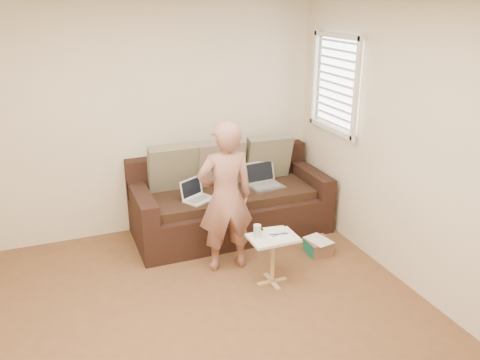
{
  "coord_description": "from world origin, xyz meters",
  "views": [
    {
      "loc": [
        -0.97,
        -3.08,
        2.6
      ],
      "look_at": [
        0.8,
        1.4,
        0.78
      ],
      "focal_mm": 36.79,
      "sensor_mm": 36.0,
      "label": 1
    }
  ],
  "objects_px": {
    "side_table": "(273,260)",
    "drinking_glass": "(257,231)",
    "sofa": "(231,198)",
    "laptop_white": "(199,200)",
    "laptop_silver": "(266,187)",
    "person": "(225,197)",
    "striped_box": "(318,247)"
  },
  "relations": [
    {
      "from": "laptop_silver",
      "to": "person",
      "type": "xyz_separation_m",
      "value": [
        -0.74,
        -0.66,
        0.24
      ]
    },
    {
      "from": "drinking_glass",
      "to": "striped_box",
      "type": "distance_m",
      "value": 1.0
    },
    {
      "from": "person",
      "to": "drinking_glass",
      "type": "height_order",
      "value": "person"
    },
    {
      "from": "laptop_white",
      "to": "striped_box",
      "type": "distance_m",
      "value": 1.37
    },
    {
      "from": "person",
      "to": "striped_box",
      "type": "height_order",
      "value": "person"
    },
    {
      "from": "striped_box",
      "to": "sofa",
      "type": "bearing_deg",
      "value": 129.4
    },
    {
      "from": "laptop_silver",
      "to": "person",
      "type": "distance_m",
      "value": 1.02
    },
    {
      "from": "laptop_white",
      "to": "striped_box",
      "type": "xyz_separation_m",
      "value": [
        1.1,
        -0.68,
        -0.44
      ]
    },
    {
      "from": "laptop_white",
      "to": "striped_box",
      "type": "bearing_deg",
      "value": -61.68
    },
    {
      "from": "sofa",
      "to": "laptop_white",
      "type": "relative_size",
      "value": 7.1
    },
    {
      "from": "laptop_white",
      "to": "side_table",
      "type": "distance_m",
      "value": 1.13
    },
    {
      "from": "side_table",
      "to": "drinking_glass",
      "type": "xyz_separation_m",
      "value": [
        -0.14,
        0.06,
        0.31
      ]
    },
    {
      "from": "person",
      "to": "sofa",
      "type": "bearing_deg",
      "value": -110.59
    },
    {
      "from": "side_table",
      "to": "striped_box",
      "type": "height_order",
      "value": "side_table"
    },
    {
      "from": "laptop_white",
      "to": "striped_box",
      "type": "relative_size",
      "value": 1.21
    },
    {
      "from": "side_table",
      "to": "striped_box",
      "type": "relative_size",
      "value": 1.91
    },
    {
      "from": "striped_box",
      "to": "side_table",
      "type": "bearing_deg",
      "value": -154.37
    },
    {
      "from": "sofa",
      "to": "side_table",
      "type": "distance_m",
      "value": 1.18
    },
    {
      "from": "drinking_glass",
      "to": "striped_box",
      "type": "height_order",
      "value": "drinking_glass"
    },
    {
      "from": "laptop_white",
      "to": "drinking_glass",
      "type": "relative_size",
      "value": 2.58
    },
    {
      "from": "sofa",
      "to": "side_table",
      "type": "xyz_separation_m",
      "value": [
        -0.02,
        -1.17,
        -0.18
      ]
    },
    {
      "from": "side_table",
      "to": "drinking_glass",
      "type": "relative_size",
      "value": 4.09
    },
    {
      "from": "laptop_white",
      "to": "side_table",
      "type": "relative_size",
      "value": 0.63
    },
    {
      "from": "side_table",
      "to": "sofa",
      "type": "bearing_deg",
      "value": 89.22
    },
    {
      "from": "person",
      "to": "side_table",
      "type": "distance_m",
      "value": 0.75
    },
    {
      "from": "sofa",
      "to": "drinking_glass",
      "type": "height_order",
      "value": "sofa"
    },
    {
      "from": "side_table",
      "to": "striped_box",
      "type": "bearing_deg",
      "value": 25.63
    },
    {
      "from": "person",
      "to": "laptop_silver",
      "type": "bearing_deg",
      "value": -134.79
    },
    {
      "from": "sofa",
      "to": "drinking_glass",
      "type": "relative_size",
      "value": 18.33
    },
    {
      "from": "person",
      "to": "striped_box",
      "type": "bearing_deg",
      "value": 177.42
    },
    {
      "from": "sofa",
      "to": "laptop_silver",
      "type": "distance_m",
      "value": 0.43
    },
    {
      "from": "striped_box",
      "to": "laptop_white",
      "type": "bearing_deg",
      "value": 148.33
    }
  ]
}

